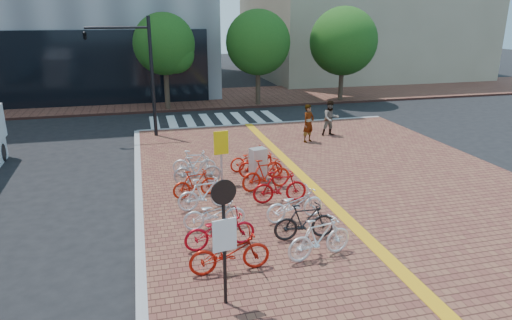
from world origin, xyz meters
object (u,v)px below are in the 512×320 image
object	(u,v)px
traffic_light_pole	(122,55)
bike_2	(214,213)
bike_1	(220,230)
bike_12	(261,165)
bike_9	(295,204)
yellow_sign	(221,148)
bike_13	(251,159)
utility_box	(258,164)
notice_sign	(224,228)
pedestrian_b	(331,118)
bike_10	(280,187)
bike_6	(194,163)
bike_8	(305,221)
bike_4	(195,183)
pedestrian_a	(308,123)
bike_0	(230,252)
bike_5	(197,170)
bike_7	(320,238)
bike_11	(266,174)

from	to	relation	value
traffic_light_pole	bike_2	bearing A→B (deg)	-77.46
bike_1	bike_12	size ratio (longest dim) A/B	1.14
bike_9	yellow_sign	size ratio (longest dim) A/B	0.96
bike_13	utility_box	distance (m)	1.16
bike_2	notice_sign	xyz separation A→B (m)	(-0.36, -3.56, 1.30)
pedestrian_b	bike_1	bearing A→B (deg)	-125.28
bike_10	yellow_sign	bearing A→B (deg)	36.92
notice_sign	traffic_light_pole	size ratio (longest dim) A/B	0.49
bike_1	pedestrian_b	distance (m)	12.44
bike_6	bike_13	size ratio (longest dim) A/B	0.94
bike_10	pedestrian_b	world-z (taller)	pedestrian_b
bike_6	yellow_sign	world-z (taller)	yellow_sign
bike_8	bike_2	bearing A→B (deg)	64.01
bike_4	pedestrian_a	bearing A→B (deg)	-59.03
bike_0	traffic_light_pole	size ratio (longest dim) A/B	0.34
bike_6	bike_9	size ratio (longest dim) A/B	0.88
utility_box	bike_6	bearing A→B (deg)	153.23
bike_12	utility_box	distance (m)	0.27
bike_5	bike_9	bearing A→B (deg)	-145.42
bike_7	bike_13	size ratio (longest dim) A/B	1.04
bike_5	bike_11	world-z (taller)	bike_11
bike_6	bike_11	bearing A→B (deg)	-121.96
bike_2	pedestrian_b	xyz separation A→B (m)	(7.33, 8.90, 0.41)
bike_6	bike_13	world-z (taller)	bike_6
bike_11	bike_13	world-z (taller)	bike_11
bike_6	bike_10	bearing A→B (deg)	-133.55
bike_1	bike_5	size ratio (longest dim) A/B	1.11
bike_2	bike_10	xyz separation A→B (m)	(2.35, 1.35, 0.07)
bike_12	yellow_sign	xyz separation A→B (m)	(-1.49, -0.19, 0.85)
bike_8	bike_11	distance (m)	3.78
bike_7	bike_9	xyz separation A→B (m)	(0.13, 2.25, -0.05)
bike_2	bike_4	world-z (taller)	bike_4
pedestrian_b	bike_6	bearing A→B (deg)	-148.69
bike_0	pedestrian_a	distance (m)	11.92
bike_10	bike_4	bearing A→B (deg)	68.19
bike_6	pedestrian_b	xyz separation A→B (m)	(7.33, 4.27, 0.38)
bike_12	notice_sign	distance (m)	7.88
bike_4	bike_6	bearing A→B (deg)	-17.52
bike_7	pedestrian_b	size ratio (longest dim) A/B	1.03
bike_1	bike_12	bearing A→B (deg)	-31.83
bike_7	yellow_sign	world-z (taller)	yellow_sign
bike_4	bike_5	world-z (taller)	bike_5
bike_11	yellow_sign	size ratio (longest dim) A/B	0.95
bike_1	traffic_light_pole	xyz separation A→B (m)	(-2.42, 12.18, 3.47)
bike_11	pedestrian_b	distance (m)	8.14
bike_5	bike_0	bearing A→B (deg)	-178.55
bike_1	bike_6	bearing A→B (deg)	-6.00
traffic_light_pole	bike_4	bearing A→B (deg)	-75.34
bike_11	bike_6	bearing A→B (deg)	35.38
bike_4	bike_13	bearing A→B (deg)	-59.91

